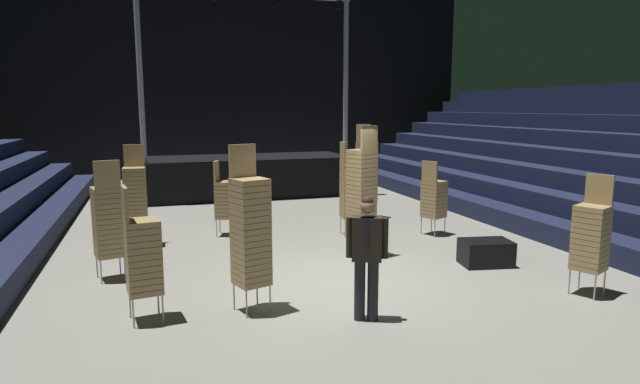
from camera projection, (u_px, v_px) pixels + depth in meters
The scene contains 15 objects.
ground_plane at pixel (341, 285), 8.85m from camera, with size 22.00×30.00×0.10m, color gray.
arena_end_wall at pixel (221, 81), 22.32m from camera, with size 22.00×0.30×8.00m, color black.
stage_riser at pixel (245, 173), 17.59m from camera, with size 6.81×2.71×6.41m.
man_with_tie at pixel (367, 251), 7.12m from camera, with size 0.56×0.37×1.73m.
chair_stack_front_left at pixel (143, 254), 7.10m from camera, with size 0.50×0.50×1.88m.
chair_stack_front_right at pixel (361, 192), 10.27m from camera, with size 0.57×0.57×2.56m.
chair_stack_mid_left at pixel (250, 230), 7.42m from camera, with size 0.56×0.56×2.39m.
chair_stack_mid_right at pixel (591, 236), 8.14m from camera, with size 0.58×0.58×1.88m.
chair_stack_mid_centre at pixel (367, 172), 13.80m from camera, with size 0.62×0.62×2.48m.
chair_stack_rear_left at pixel (225, 198), 11.97m from camera, with size 0.56×0.56×1.71m.
chair_stack_rear_right at pixel (434, 198), 12.06m from camera, with size 0.58×0.58×1.71m.
chair_stack_rear_centre at pixel (108, 220), 8.86m from camera, with size 0.54×0.54×2.05m.
chair_stack_aisle_left at pixel (351, 189), 11.97m from camera, with size 0.47×0.47×2.14m.
chair_stack_aisle_right at pixel (135, 196), 11.01m from camera, with size 0.46×0.46×2.14m.
equipment_road_case at pixel (486, 253), 9.78m from camera, with size 0.90×0.60×0.47m, color black.
Camera 1 is at (-2.92, -7.99, 2.90)m, focal length 29.62 mm.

